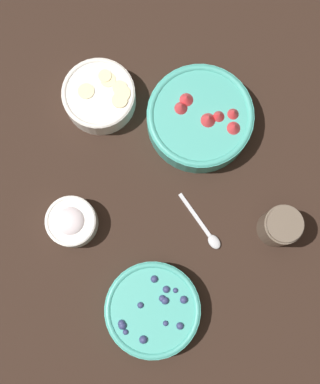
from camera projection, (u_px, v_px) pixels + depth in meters
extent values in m
plane|color=black|center=(161.00, 203.00, 1.11)|extent=(4.00, 4.00, 0.00)
cylinder|color=#47AD9E|center=(199.00, 119.00, 1.11)|extent=(0.22, 0.22, 0.06)
torus|color=#47AD9E|center=(200.00, 116.00, 1.08)|extent=(0.22, 0.22, 0.02)
cylinder|color=red|center=(200.00, 117.00, 1.09)|extent=(0.18, 0.18, 0.02)
cone|color=red|center=(209.00, 119.00, 1.07)|extent=(0.04, 0.04, 0.03)
cone|color=red|center=(181.00, 107.00, 1.07)|extent=(0.04, 0.04, 0.03)
cone|color=red|center=(187.00, 99.00, 1.08)|extent=(0.04, 0.04, 0.02)
cone|color=red|center=(219.00, 115.00, 1.07)|extent=(0.04, 0.04, 0.02)
cone|color=red|center=(234.00, 113.00, 1.07)|extent=(0.03, 0.03, 0.02)
cone|color=red|center=(234.00, 127.00, 1.07)|extent=(0.04, 0.04, 0.02)
cylinder|color=#47AD9E|center=(153.00, 310.00, 1.05)|extent=(0.19, 0.19, 0.05)
torus|color=#47AD9E|center=(153.00, 310.00, 1.03)|extent=(0.19, 0.19, 0.01)
cylinder|color=navy|center=(153.00, 310.00, 1.04)|extent=(0.15, 0.15, 0.01)
sphere|color=navy|center=(180.00, 326.00, 1.02)|extent=(0.01, 0.01, 0.01)
sphere|color=navy|center=(126.00, 332.00, 1.02)|extent=(0.01, 0.01, 0.01)
sphere|color=navy|center=(175.00, 290.00, 1.04)|extent=(0.01, 0.01, 0.01)
sphere|color=navy|center=(166.00, 289.00, 1.04)|extent=(0.01, 0.01, 0.01)
sphere|color=navy|center=(154.00, 279.00, 1.04)|extent=(0.01, 0.01, 0.01)
sphere|color=navy|center=(165.00, 301.00, 1.03)|extent=(0.02, 0.02, 0.02)
sphere|color=navy|center=(122.00, 326.00, 1.02)|extent=(0.02, 0.02, 0.02)
sphere|color=navy|center=(184.00, 300.00, 1.03)|extent=(0.02, 0.02, 0.02)
sphere|color=navy|center=(122.00, 323.00, 1.03)|extent=(0.01, 0.01, 0.01)
sphere|color=navy|center=(122.00, 323.00, 1.03)|extent=(0.01, 0.01, 0.01)
sphere|color=navy|center=(166.00, 323.00, 1.03)|extent=(0.01, 0.01, 0.01)
sphere|color=navy|center=(140.00, 305.00, 1.03)|extent=(0.01, 0.01, 0.01)
sphere|color=navy|center=(143.00, 340.00, 1.02)|extent=(0.02, 0.02, 0.02)
sphere|color=navy|center=(162.00, 298.00, 1.03)|extent=(0.01, 0.01, 0.01)
cylinder|color=white|center=(100.00, 97.00, 1.12)|extent=(0.15, 0.15, 0.05)
torus|color=white|center=(98.00, 93.00, 1.10)|extent=(0.15, 0.15, 0.01)
cylinder|color=beige|center=(99.00, 94.00, 1.10)|extent=(0.12, 0.12, 0.02)
cylinder|color=beige|center=(105.00, 76.00, 1.10)|extent=(0.03, 0.03, 0.01)
cylinder|color=beige|center=(86.00, 91.00, 1.09)|extent=(0.03, 0.03, 0.00)
cylinder|color=beige|center=(108.00, 80.00, 1.10)|extent=(0.03, 0.03, 0.00)
cylinder|color=beige|center=(120.00, 101.00, 1.09)|extent=(0.03, 0.03, 0.01)
cylinder|color=beige|center=(122.00, 93.00, 1.09)|extent=(0.03, 0.03, 0.01)
cylinder|color=beige|center=(120.00, 88.00, 1.09)|extent=(0.03, 0.03, 0.01)
cylinder|color=white|center=(72.00, 222.00, 1.08)|extent=(0.10, 0.10, 0.05)
torus|color=white|center=(70.00, 221.00, 1.06)|extent=(0.10, 0.10, 0.01)
cylinder|color=silver|center=(71.00, 221.00, 1.07)|extent=(0.08, 0.08, 0.01)
ellipsoid|color=silver|center=(70.00, 221.00, 1.06)|extent=(0.06, 0.06, 0.03)
cylinder|color=brown|center=(279.00, 227.00, 1.06)|extent=(0.08, 0.08, 0.09)
cylinder|color=#3D2316|center=(279.00, 227.00, 1.07)|extent=(0.06, 0.06, 0.06)
cylinder|color=brown|center=(285.00, 224.00, 1.01)|extent=(0.07, 0.07, 0.01)
cube|color=silver|center=(195.00, 215.00, 1.10)|extent=(0.10, 0.06, 0.01)
ellipsoid|color=silver|center=(214.00, 242.00, 1.09)|extent=(0.04, 0.03, 0.01)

